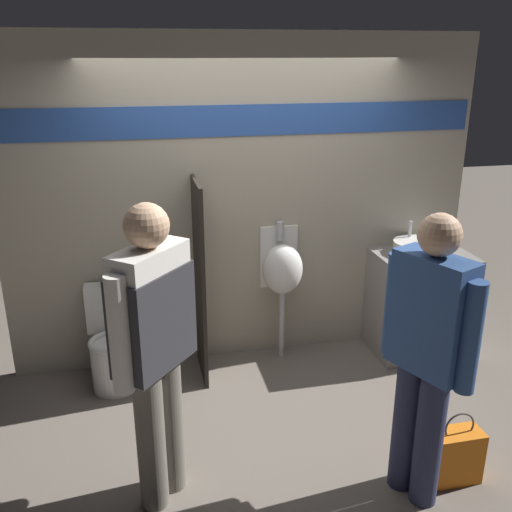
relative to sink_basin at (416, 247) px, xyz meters
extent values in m
plane|color=#70665B|center=(-1.45, -0.34, -0.96)|extent=(16.00, 16.00, 0.00)
cube|color=#B2A893|center=(-1.45, 0.26, 0.39)|extent=(3.91, 0.06, 2.70)
cube|color=#2D56AD|center=(-1.45, 0.22, 1.08)|extent=(3.83, 0.01, 0.24)
cube|color=gray|center=(0.05, -0.06, -0.51)|extent=(0.81, 0.58, 0.91)
cylinder|color=white|center=(0.00, 0.00, 0.00)|extent=(0.40, 0.40, 0.10)
cylinder|color=silver|center=(0.00, 0.14, 0.12)|extent=(0.03, 0.03, 0.14)
cube|color=#B7B7BC|center=(-0.19, -0.17, -0.05)|extent=(0.07, 0.14, 0.01)
cube|color=#28231E|center=(-1.88, -0.04, -0.14)|extent=(0.03, 0.53, 1.63)
cylinder|color=silver|center=(-1.17, 0.08, -0.65)|extent=(0.04, 0.04, 0.63)
ellipsoid|color=white|center=(-1.17, 0.08, -0.14)|extent=(0.34, 0.28, 0.43)
cube|color=white|center=(-1.17, 0.22, -0.07)|extent=(0.33, 0.02, 0.54)
cylinder|color=silver|center=(-1.17, 0.18, 0.17)|extent=(0.06, 0.06, 0.16)
cylinder|color=white|center=(-2.60, -0.12, -0.76)|extent=(0.35, 0.35, 0.40)
torus|color=white|center=(-2.60, -0.12, -0.55)|extent=(0.36, 0.36, 0.04)
cube|color=white|center=(-2.60, 0.14, -0.37)|extent=(0.39, 0.16, 0.39)
cylinder|color=silver|center=(-2.60, 0.12, -0.09)|extent=(0.06, 0.06, 0.14)
cylinder|color=#666056|center=(-2.35, -1.45, -0.52)|extent=(0.17, 0.17, 0.88)
cylinder|color=#666056|center=(-2.24, -1.32, -0.52)|extent=(0.17, 0.17, 0.88)
cube|color=silver|center=(-2.30, -1.38, 0.27)|extent=(0.46, 0.48, 0.70)
cube|color=#2D2D33|center=(-2.30, -1.38, 0.22)|extent=(0.49, 0.52, 0.56)
cylinder|color=silver|center=(-2.47, -1.58, 0.24)|extent=(0.11, 0.11, 0.64)
cylinder|color=silver|center=(-2.12, -1.18, 0.24)|extent=(0.11, 0.11, 0.64)
sphere|color=tan|center=(-2.30, -1.38, 0.74)|extent=(0.24, 0.24, 0.24)
cylinder|color=#282D4C|center=(-0.78, -1.77, -0.53)|extent=(0.16, 0.16, 0.86)
cylinder|color=#282D4C|center=(-0.85, -1.61, -0.53)|extent=(0.16, 0.16, 0.86)
cube|color=#2D4C84|center=(-0.82, -1.69, 0.23)|extent=(0.36, 0.49, 0.68)
cylinder|color=#2D4C84|center=(-0.72, -1.93, 0.20)|extent=(0.11, 0.11, 0.62)
cylinder|color=#2D4C84|center=(-0.92, -1.46, 0.20)|extent=(0.11, 0.11, 0.62)
sphere|color=tan|center=(-0.82, -1.69, 0.69)|extent=(0.23, 0.23, 0.23)
cube|color=orange|center=(-0.51, -1.65, -0.79)|extent=(0.31, 0.17, 0.35)
torus|color=#4C4742|center=(-0.51, -1.65, -0.57)|extent=(0.20, 0.01, 0.20)
camera|label=1|loc=(-2.36, -4.23, 1.58)|focal=40.00mm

